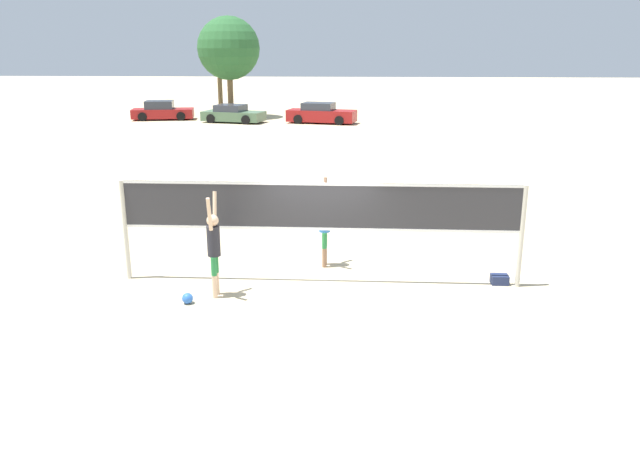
{
  "coord_description": "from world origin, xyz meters",
  "views": [
    {
      "loc": [
        0.77,
        -13.45,
        5.24
      ],
      "look_at": [
        0.0,
        0.0,
        1.29
      ],
      "focal_mm": 35.0,
      "sensor_mm": 36.0,
      "label": 1
    }
  ],
  "objects_px": {
    "player_spiker": "(214,243)",
    "parked_car_mid": "(162,111)",
    "parked_car_far": "(233,114)",
    "volleyball": "(187,298)",
    "tree_right_cluster": "(218,49)",
    "parked_car_near": "(321,114)",
    "tree_left_cluster": "(229,48)",
    "player_blocker": "(325,221)",
    "gear_bag": "(499,279)",
    "volleyball_net": "(320,212)"
  },
  "relations": [
    {
      "from": "tree_right_cluster",
      "to": "volleyball_net",
      "type": "bearing_deg",
      "value": -74.72
    },
    {
      "from": "gear_bag",
      "to": "parked_car_far",
      "type": "bearing_deg",
      "value": 111.41
    },
    {
      "from": "parked_car_mid",
      "to": "parked_car_far",
      "type": "bearing_deg",
      "value": -24.37
    },
    {
      "from": "volleyball",
      "to": "parked_car_mid",
      "type": "relative_size",
      "value": 0.05
    },
    {
      "from": "volleyball",
      "to": "tree_right_cluster",
      "type": "xyz_separation_m",
      "value": [
        -7.53,
        38.94,
        4.92
      ]
    },
    {
      "from": "volleyball_net",
      "to": "parked_car_mid",
      "type": "xyz_separation_m",
      "value": [
        -13.56,
        32.41,
        -1.06
      ]
    },
    {
      "from": "player_blocker",
      "to": "parked_car_far",
      "type": "distance_m",
      "value": 30.96
    },
    {
      "from": "gear_bag",
      "to": "player_spiker",
      "type": "bearing_deg",
      "value": -170.37
    },
    {
      "from": "player_spiker",
      "to": "tree_right_cluster",
      "type": "distance_m",
      "value": 39.5
    },
    {
      "from": "parked_car_mid",
      "to": "volleyball_net",
      "type": "bearing_deg",
      "value": -77.55
    },
    {
      "from": "volleyball",
      "to": "parked_car_near",
      "type": "xyz_separation_m",
      "value": [
        1.02,
        32.28,
        0.53
      ]
    },
    {
      "from": "volleyball",
      "to": "tree_left_cluster",
      "type": "distance_m",
      "value": 36.46
    },
    {
      "from": "parked_car_mid",
      "to": "parked_car_far",
      "type": "height_order",
      "value": "parked_car_mid"
    },
    {
      "from": "gear_bag",
      "to": "tree_right_cluster",
      "type": "distance_m",
      "value": 40.37
    },
    {
      "from": "volleyball",
      "to": "tree_right_cluster",
      "type": "relative_size",
      "value": 0.04
    },
    {
      "from": "volleyball_net",
      "to": "volleyball",
      "type": "relative_size",
      "value": 38.78
    },
    {
      "from": "player_spiker",
      "to": "parked_car_near",
      "type": "distance_m",
      "value": 31.84
    },
    {
      "from": "player_blocker",
      "to": "parked_car_mid",
      "type": "xyz_separation_m",
      "value": [
        -13.61,
        31.29,
        -0.53
      ]
    },
    {
      "from": "player_spiker",
      "to": "parked_car_mid",
      "type": "height_order",
      "value": "player_spiker"
    },
    {
      "from": "volleyball_net",
      "to": "parked_car_mid",
      "type": "relative_size",
      "value": 1.94
    },
    {
      "from": "volleyball_net",
      "to": "tree_left_cluster",
      "type": "relative_size",
      "value": 1.22
    },
    {
      "from": "volleyball_net",
      "to": "parked_car_mid",
      "type": "distance_m",
      "value": 35.15
    },
    {
      "from": "volleyball_net",
      "to": "parked_car_far",
      "type": "relative_size",
      "value": 1.96
    },
    {
      "from": "tree_left_cluster",
      "to": "player_blocker",
      "type": "bearing_deg",
      "value": -75.09
    },
    {
      "from": "player_blocker",
      "to": "parked_car_near",
      "type": "distance_m",
      "value": 29.81
    },
    {
      "from": "volleyball_net",
      "to": "player_blocker",
      "type": "height_order",
      "value": "volleyball_net"
    },
    {
      "from": "player_spiker",
      "to": "parked_car_far",
      "type": "bearing_deg",
      "value": 10.26
    },
    {
      "from": "volleyball",
      "to": "tree_right_cluster",
      "type": "height_order",
      "value": "tree_right_cluster"
    },
    {
      "from": "player_blocker",
      "to": "parked_car_mid",
      "type": "relative_size",
      "value": 0.47
    },
    {
      "from": "volleyball",
      "to": "parked_car_mid",
      "type": "distance_m",
      "value": 35.52
    },
    {
      "from": "parked_car_mid",
      "to": "player_blocker",
      "type": "bearing_deg",
      "value": -76.75
    },
    {
      "from": "player_spiker",
      "to": "tree_right_cluster",
      "type": "height_order",
      "value": "tree_right_cluster"
    },
    {
      "from": "volleyball",
      "to": "player_spiker",
      "type": "bearing_deg",
      "value": 41.87
    },
    {
      "from": "parked_car_near",
      "to": "tree_left_cluster",
      "type": "distance_m",
      "value": 8.97
    },
    {
      "from": "tree_left_cluster",
      "to": "player_spiker",
      "type": "bearing_deg",
      "value": -79.46
    },
    {
      "from": "player_blocker",
      "to": "tree_right_cluster",
      "type": "relative_size",
      "value": 0.33
    },
    {
      "from": "parked_car_far",
      "to": "tree_right_cluster",
      "type": "xyz_separation_m",
      "value": [
        -2.25,
        6.52,
        4.47
      ]
    },
    {
      "from": "player_spiker",
      "to": "gear_bag",
      "type": "height_order",
      "value": "player_spiker"
    },
    {
      "from": "tree_right_cluster",
      "to": "parked_car_far",
      "type": "bearing_deg",
      "value": -70.91
    },
    {
      "from": "player_spiker",
      "to": "tree_left_cluster",
      "type": "distance_m",
      "value": 35.97
    },
    {
      "from": "player_spiker",
      "to": "tree_left_cluster",
      "type": "xyz_separation_m",
      "value": [
        -6.54,
        35.16,
        3.86
      ]
    },
    {
      "from": "tree_left_cluster",
      "to": "gear_bag",
      "type": "bearing_deg",
      "value": -69.31
    },
    {
      "from": "parked_car_mid",
      "to": "tree_right_cluster",
      "type": "height_order",
      "value": "tree_right_cluster"
    },
    {
      "from": "volleyball_net",
      "to": "tree_right_cluster",
      "type": "relative_size",
      "value": 1.36
    },
    {
      "from": "player_spiker",
      "to": "tree_left_cluster",
      "type": "bearing_deg",
      "value": 10.54
    },
    {
      "from": "parked_car_near",
      "to": "parked_car_far",
      "type": "relative_size",
      "value": 1.09
    },
    {
      "from": "player_blocker",
      "to": "tree_left_cluster",
      "type": "relative_size",
      "value": 0.29
    },
    {
      "from": "player_spiker",
      "to": "player_blocker",
      "type": "distance_m",
      "value": 3.07
    },
    {
      "from": "gear_bag",
      "to": "tree_left_cluster",
      "type": "xyz_separation_m",
      "value": [
        -12.87,
        34.08,
        4.96
      ]
    },
    {
      "from": "volleyball",
      "to": "parked_car_mid",
      "type": "height_order",
      "value": "parked_car_mid"
    }
  ]
}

